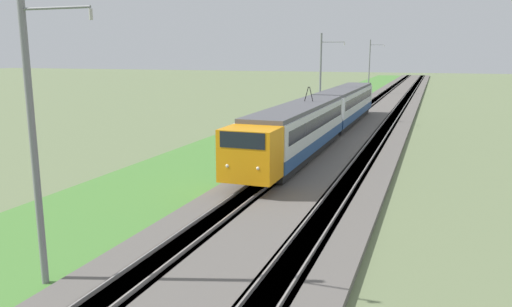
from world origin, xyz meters
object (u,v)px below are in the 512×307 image
at_px(catenary_mast_far, 370,67).
at_px(catenary_mast_near, 34,136).
at_px(passenger_train, 327,113).
at_px(catenary_mast_mid, 321,78).

bearing_deg(catenary_mast_far, catenary_mast_near, -180.00).
bearing_deg(catenary_mast_near, catenary_mast_far, 0.00).
height_order(passenger_train, catenary_mast_near, catenary_mast_near).
xyz_separation_m(catenary_mast_mid, catenary_mast_far, (40.04, 0.00, 0.18)).
height_order(passenger_train, catenary_mast_mid, catenary_mast_mid).
bearing_deg(passenger_train, catenary_mast_far, -176.90).
distance_m(catenary_mast_mid, catenary_mast_far, 40.04).
height_order(catenary_mast_mid, catenary_mast_far, catenary_mast_far).
xyz_separation_m(catenary_mast_near, catenary_mast_far, (80.07, 0.00, 0.13)).
bearing_deg(catenary_mast_near, passenger_train, -5.05).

